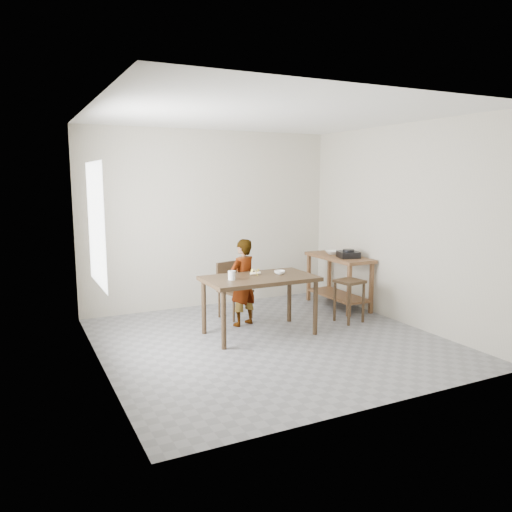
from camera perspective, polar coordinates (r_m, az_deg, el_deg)
name	(u,v)px	position (r m, az deg, el deg)	size (l,w,h in m)	color
floor	(270,342)	(6.23, 1.65, -9.82)	(4.00, 4.00, 0.04)	slate
ceiling	(271,113)	(5.95, 1.77, 16.04)	(4.00, 4.00, 0.04)	white
wall_back	(210,219)	(7.77, -5.31, 4.22)	(4.00, 0.04, 2.70)	beige
wall_front	(385,255)	(4.27, 14.52, 0.12)	(4.00, 0.04, 2.70)	beige
wall_left	(95,241)	(5.30, -17.96, 1.63)	(0.04, 4.00, 2.70)	beige
wall_right	(401,225)	(7.11, 16.28, 3.46)	(0.04, 4.00, 2.70)	beige
window_pane	(96,224)	(5.49, -17.83, 3.45)	(0.02, 1.10, 1.30)	white
dining_table	(259,306)	(6.37, 0.40, -5.68)	(1.40, 0.80, 0.75)	#392818
prep_counter	(338,281)	(7.83, 9.40, -2.86)	(0.50, 1.20, 0.80)	brown
child	(243,283)	(6.72, -1.54, -3.05)	(0.43, 0.28, 1.18)	white
dining_chair	(235,291)	(7.11, -2.39, -3.96)	(0.38, 0.38, 0.79)	#392818
stool	(349,301)	(7.06, 10.58, -5.06)	(0.34, 0.34, 0.59)	#392818
glass_tumbler	(232,275)	(6.09, -2.79, -2.22)	(0.09, 0.09, 0.11)	silver
small_bowl	(280,272)	(6.46, 2.71, -1.88)	(0.14, 0.14, 0.05)	white
banana	(255,273)	(6.39, -0.09, -1.95)	(0.15, 0.11, 0.05)	#E7C656
serving_bowl	(333,252)	(7.89, 8.75, 0.41)	(0.23, 0.23, 0.06)	white
gas_burner	(348,255)	(7.58, 10.51, 0.17)	(0.29, 0.29, 0.10)	black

